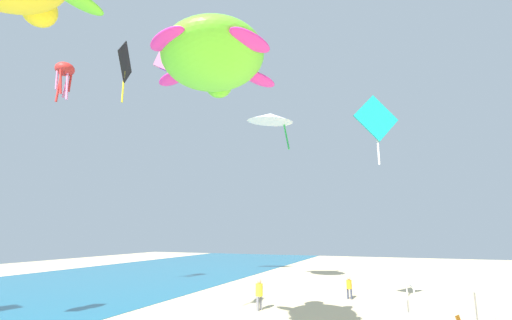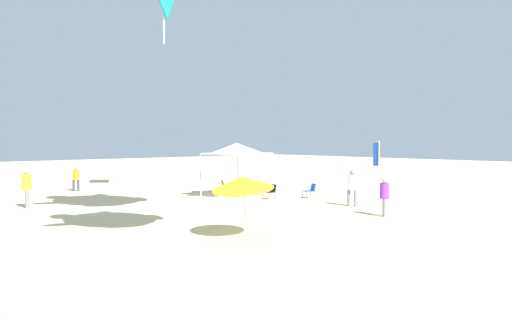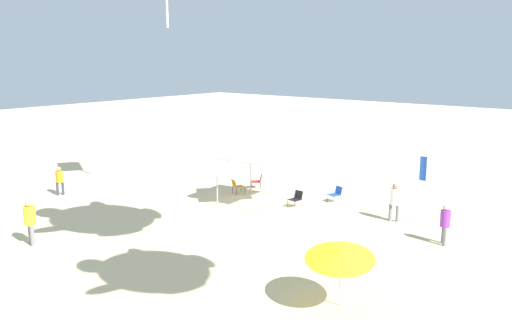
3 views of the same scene
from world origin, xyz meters
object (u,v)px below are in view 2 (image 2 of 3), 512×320
Objects in this scene: folding_chair_near_cooler at (226,186)px; folding_chair_facing_ocean at (310,190)px; folding_chair_right_of_tent at (248,184)px; person_beachcomber at (352,185)px; beach_umbrella at (243,183)px; person_near_umbrella at (76,177)px; banner_flag at (378,168)px; person_kite_handler at (384,193)px; canopy_tent at (237,149)px; folding_chair_left_of_tent at (271,191)px; person_far_stroller at (26,185)px.

folding_chair_facing_ocean is at bearing -133.47° from folding_chair_near_cooler.
person_beachcomber is at bearing 44.83° from folding_chair_right_of_tent.
person_near_umbrella is (18.50, -1.86, -0.91)m from beach_umbrella.
banner_flag is at bearing -83.66° from beach_umbrella.
folding_chair_right_of_tent is 0.49× the size of person_kite_handler.
canopy_tent is at bearing 167.63° from person_beachcomber.
person_near_umbrella reaches higher than folding_chair_left_of_tent.
folding_chair_right_of_tent is 0.43× the size of person_far_stroller.
canopy_tent is at bearing -116.14° from folding_chair_facing_ocean.
folding_chair_left_of_tent is 0.43× the size of person_far_stroller.
person_far_stroller is (12.43, 3.00, -0.73)m from beach_umbrella.
beach_umbrella is 13.85m from folding_chair_near_cooler.
folding_chair_right_of_tent is at bearing -71.31° from folding_chair_near_cooler.
person_kite_handler reaches higher than person_near_umbrella.
person_far_stroller reaches higher than person_beachcomber.
folding_chair_facing_ocean is 5.18m from banner_flag.
beach_umbrella is 1.43× the size of person_near_umbrella.
folding_chair_near_cooler is (2.04, -0.79, -2.28)m from canopy_tent.
banner_flag is at bearing -7.96° from person_beachcomber.
beach_umbrella is 2.78× the size of folding_chair_near_cooler.
banner_flag is 19.05m from person_near_umbrella.
person_near_umbrella is (17.45, 7.59, -1.01)m from banner_flag.
folding_chair_left_of_tent is 6.35m from banner_flag.
person_beachcomber is (2.25, -9.05, -0.78)m from beach_umbrella.
person_kite_handler is at bearing 130.28° from banner_flag.
person_near_umbrella is at bearing 65.56° from folding_chair_near_cooler.
banner_flag reaches higher than person_far_stroller.
person_far_stroller reaches higher than folding_chair_right_of_tent.
folding_chair_left_of_tent is (7.08, -8.14, -1.37)m from beach_umbrella.
folding_chair_right_of_tent is 9.98m from banner_flag.
person_far_stroller is (11.38, 12.45, -0.83)m from banner_flag.
person_far_stroller is (3.37, 10.38, -1.64)m from canopy_tent.
person_far_stroller is 7.78m from person_near_umbrella.
person_beachcomber is at bearing -149.57° from person_kite_handler.
person_near_umbrella is (6.07, -4.86, -0.18)m from person_far_stroller.
canopy_tent is at bearing 14.53° from banner_flag.
beach_umbrella is 12.81m from person_far_stroller.
folding_chair_near_cooler is (11.10, -8.17, -1.37)m from beach_umbrella.
person_near_umbrella is at bearing -83.78° from folding_chair_right_of_tent.
folding_chair_left_of_tent is at bearing 139.11° from person_near_umbrella.
banner_flag is at bearing -170.75° from person_kite_handler.
person_kite_handler reaches higher than folding_chair_facing_ocean.
person_beachcomber is (-4.84, -0.91, 0.59)m from folding_chair_left_of_tent.
beach_umbrella reaches higher than person_far_stroller.
person_far_stroller reaches higher than person_kite_handler.
beach_umbrella is 1.35× the size of person_kite_handler.
person_near_umbrella is 19.91m from person_kite_handler.
beach_umbrella is at bearing -35.56° from person_kite_handler.
folding_chair_left_of_tent is at bearing 80.34° from person_far_stroller.
folding_chair_left_of_tent is at bearing -125.76° from person_kite_handler.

